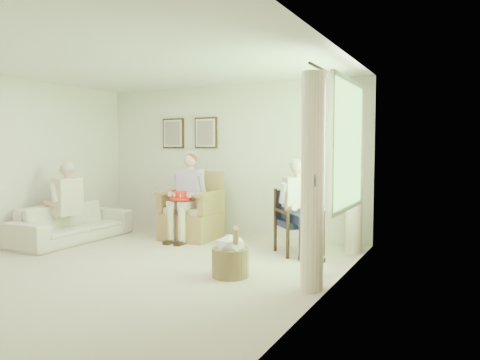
{
  "coord_description": "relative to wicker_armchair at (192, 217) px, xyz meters",
  "views": [
    {
      "loc": [
        3.83,
        -4.53,
        1.52
      ],
      "look_at": [
        0.84,
        1.49,
        1.05
      ],
      "focal_mm": 35.0,
      "sensor_mm": 36.0,
      "label": 1
    }
  ],
  "objects": [
    {
      "name": "floor",
      "position": [
        0.32,
        -2.04,
        -0.36
      ],
      "size": [
        5.5,
        5.5,
        0.0
      ],
      "primitive_type": "plane",
      "color": "beige",
      "rests_on": "ground"
    },
    {
      "name": "back_wall",
      "position": [
        0.32,
        0.71,
        0.94
      ],
      "size": [
        5.0,
        0.04,
        2.6
      ],
      "primitive_type": "cube",
      "color": "silver",
      "rests_on": "ground"
    },
    {
      "name": "right_wall",
      "position": [
        2.82,
        -2.04,
        0.94
      ],
      "size": [
        0.04,
        5.5,
        2.6
      ],
      "primitive_type": "cube",
      "color": "silver",
      "rests_on": "ground"
    },
    {
      "name": "ceiling",
      "position": [
        0.32,
        -2.04,
        2.24
      ],
      "size": [
        5.0,
        5.5,
        0.02
      ],
      "primitive_type": "cube",
      "color": "white",
      "rests_on": "back_wall"
    },
    {
      "name": "window",
      "position": [
        2.78,
        -0.84,
        1.23
      ],
      "size": [
        0.13,
        2.5,
        1.63
      ],
      "color": "#2D6B23",
      "rests_on": "right_wall"
    },
    {
      "name": "curtain_left",
      "position": [
        2.65,
        -1.82,
        0.79
      ],
      "size": [
        0.34,
        0.34,
        2.3
      ],
      "primitive_type": "cylinder",
      "color": "#F9EEC3",
      "rests_on": "ground"
    },
    {
      "name": "curtain_right",
      "position": [
        2.65,
        0.14,
        0.79
      ],
      "size": [
        0.34,
        0.34,
        2.3
      ],
      "primitive_type": "cylinder",
      "color": "#F9EEC3",
      "rests_on": "ground"
    },
    {
      "name": "framed_print_left",
      "position": [
        -0.83,
        0.68,
        1.42
      ],
      "size": [
        0.45,
        0.05,
        0.55
      ],
      "color": "#382114",
      "rests_on": "back_wall"
    },
    {
      "name": "framed_print_right",
      "position": [
        -0.13,
        0.68,
        1.42
      ],
      "size": [
        0.45,
        0.05,
        0.55
      ],
      "color": "#382114",
      "rests_on": "back_wall"
    },
    {
      "name": "wicker_armchair",
      "position": [
        0.0,
        0.0,
        0.0
      ],
      "size": [
        0.88,
        0.87,
        1.12
      ],
      "rotation": [
        0.0,
        0.0,
        0.03
      ],
      "color": "tan",
      "rests_on": "ground"
    },
    {
      "name": "wood_armchair",
      "position": [
        1.96,
        -0.19,
        0.13
      ],
      "size": [
        0.58,
        0.55,
        0.89
      ],
      "rotation": [
        0.0,
        0.0,
        0.74
      ],
      "color": "black",
      "rests_on": "ground"
    },
    {
      "name": "sofa",
      "position": [
        -1.63,
        -1.05,
        -0.06
      ],
      "size": [
        2.05,
        0.8,
        0.6
      ],
      "primitive_type": "imported",
      "rotation": [
        0.0,
        0.0,
        1.57
      ],
      "color": "silver",
      "rests_on": "ground"
    },
    {
      "name": "person_wicker",
      "position": [
        0.0,
        -0.15,
        0.47
      ],
      "size": [
        0.4,
        0.63,
        1.39
      ],
      "rotation": [
        0.0,
        0.0,
        0.03
      ],
      "color": "beige",
      "rests_on": "ground"
    },
    {
      "name": "person_dark",
      "position": [
        1.96,
        -0.34,
        0.41
      ],
      "size": [
        0.4,
        0.62,
        1.32
      ],
      "rotation": [
        0.0,
        0.0,
        0.74
      ],
      "color": "#191A38",
      "rests_on": "ground"
    },
    {
      "name": "person_sofa",
      "position": [
        -1.63,
        -1.2,
        0.36
      ],
      "size": [
        0.42,
        0.63,
        1.26
      ],
      "rotation": [
        0.0,
        0.0,
        -1.72
      ],
      "color": "beige",
      "rests_on": "ground"
    },
    {
      "name": "red_hat",
      "position": [
        0.01,
        -0.35,
        0.38
      ],
      "size": [
        0.35,
        0.35,
        0.14
      ],
      "color": "red",
      "rests_on": "person_wicker"
    },
    {
      "name": "hatbox",
      "position": [
        1.64,
        -1.77,
        -0.11
      ],
      "size": [
        0.49,
        0.49,
        0.64
      ],
      "color": "tan",
      "rests_on": "ground"
    }
  ]
}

